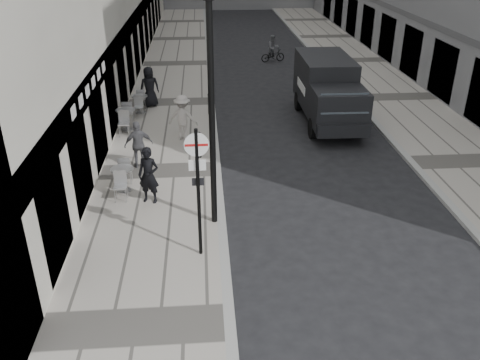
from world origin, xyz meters
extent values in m
cube|color=gray|center=(-2.00, 18.00, 0.06)|extent=(4.00, 60.00, 0.12)
cube|color=gray|center=(9.00, 18.00, 0.06)|extent=(4.00, 60.00, 0.12)
imported|color=black|center=(-2.12, 8.17, 1.00)|extent=(0.74, 0.59, 1.77)
cylinder|color=black|center=(-0.60, 5.28, 1.83)|extent=(0.09, 0.09, 3.43)
cylinder|color=white|center=(-0.60, 5.28, 3.16)|extent=(0.59, 0.05, 0.59)
cube|color=#B21414|center=(-0.60, 5.26, 3.16)|extent=(0.54, 0.03, 0.06)
cube|color=white|center=(-0.60, 5.31, 2.62)|extent=(0.41, 0.04, 0.27)
cylinder|color=black|center=(-0.20, 6.86, 3.20)|extent=(0.16, 0.16, 6.15)
cylinder|color=black|center=(-0.60, 11.38, 0.58)|extent=(0.12, 0.12, 0.91)
cylinder|color=black|center=(-0.15, 16.08, 0.57)|extent=(0.12, 0.12, 0.90)
cylinder|color=black|center=(3.96, 13.19, 0.42)|extent=(0.30, 0.84, 0.84)
cylinder|color=black|center=(5.80, 13.17, 0.42)|extent=(0.30, 0.84, 0.84)
cylinder|color=black|center=(4.01, 16.75, 0.42)|extent=(0.30, 0.84, 0.84)
cylinder|color=black|center=(5.85, 16.72, 0.42)|extent=(0.30, 0.84, 0.84)
cube|color=black|center=(4.92, 15.90, 1.62)|extent=(2.14, 3.79, 2.09)
cube|color=black|center=(4.88, 13.07, 1.31)|extent=(2.12, 1.91, 1.46)
cube|color=#1E2328|center=(4.87, 12.29, 1.73)|extent=(1.84, 0.39, 0.77)
imported|color=black|center=(4.03, 26.08, 0.40)|extent=(1.61, 0.88, 0.80)
imported|color=slate|center=(4.03, 26.08, 0.89)|extent=(0.85, 0.73, 1.51)
imported|color=#56565B|center=(-2.68, 10.73, 0.95)|extent=(1.05, 0.65, 1.67)
imported|color=#AAA39D|center=(-1.23, 13.24, 1.01)|extent=(1.27, 0.89, 1.78)
imported|color=black|center=(-2.87, 17.42, 1.04)|extent=(1.04, 0.83, 1.85)
cylinder|color=#B3B3B5|center=(-3.02, 8.92, 0.14)|extent=(0.45, 0.45, 0.03)
cylinder|color=#B3B3B5|center=(-3.02, 8.92, 0.51)|extent=(0.06, 0.06, 0.76)
cylinder|color=#B3B3B5|center=(-3.02, 8.92, 0.89)|extent=(0.72, 0.72, 0.03)
cylinder|color=#A9AAAC|center=(-3.25, 16.53, 0.14)|extent=(0.45, 0.45, 0.03)
cylinder|color=#A9AAAC|center=(-3.25, 16.53, 0.51)|extent=(0.06, 0.06, 0.76)
cylinder|color=#A9AAAC|center=(-3.25, 16.53, 0.89)|extent=(0.72, 0.72, 0.03)
cylinder|color=#AFAFB2|center=(-3.60, 14.40, 0.14)|extent=(0.50, 0.50, 0.03)
cylinder|color=#AFAFB2|center=(-3.60, 14.40, 0.55)|extent=(0.07, 0.07, 0.84)
cylinder|color=#AFAFB2|center=(-3.60, 14.40, 0.97)|extent=(0.80, 0.80, 0.03)
camera|label=1|loc=(-0.40, -5.64, 7.72)|focal=38.00mm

